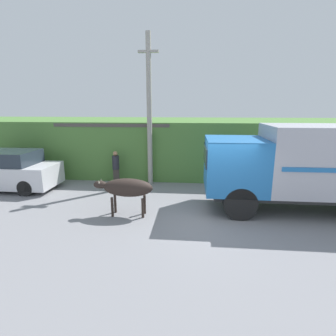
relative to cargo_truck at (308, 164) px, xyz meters
name	(u,v)px	position (x,y,z in m)	size (l,w,h in m)	color
ground_plane	(213,218)	(-3.22, -0.94, -1.70)	(60.00, 60.00, 0.00)	gray
hillside_embankment	(205,145)	(-3.22, 6.02, -0.27)	(32.00, 5.98, 2.86)	#4C7A38
building_backdrop	(119,148)	(-7.82, 4.36, -0.28)	(5.60, 2.70, 2.81)	#C6B793
cargo_truck	(308,164)	(0.00, 0.00, 0.00)	(6.74, 2.31, 3.00)	#2D2D2D
brown_cow	(127,188)	(-6.11, -0.96, -0.74)	(2.01, 0.62, 1.28)	#2D231E
parked_suv	(7,171)	(-12.08, 1.38, -0.87)	(4.33, 1.86, 1.72)	silver
pedestrian_on_hill	(116,166)	(-7.51, 2.56, -0.83)	(0.39, 0.39, 1.58)	#38332D
utility_pole	(149,110)	(-5.92, 2.78, 1.77)	(0.90, 0.23, 6.69)	#9E998E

